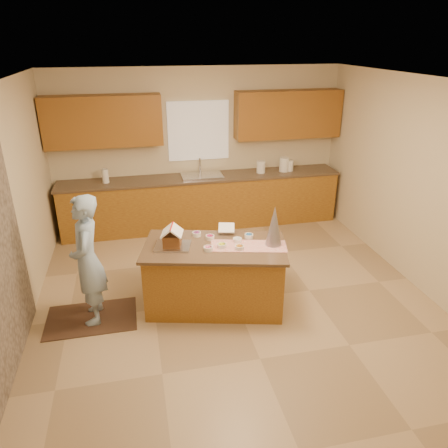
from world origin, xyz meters
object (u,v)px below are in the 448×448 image
(island_base, at_px, (215,277))
(boy, at_px, (88,260))
(gingerbread_house, at_px, (172,238))
(tinsel_tree, at_px, (274,226))

(island_base, xyz_separation_m, boy, (-1.47, 0.02, 0.40))
(island_base, xyz_separation_m, gingerbread_house, (-0.49, 0.08, 0.55))
(tinsel_tree, relative_size, gingerbread_house, 1.63)
(boy, distance_m, gingerbread_house, 0.99)
(boy, bearing_deg, island_base, 88.45)
(island_base, xyz_separation_m, tinsel_tree, (0.70, -0.13, 0.68))
(boy, xyz_separation_m, gingerbread_house, (0.98, 0.06, 0.16))
(island_base, bearing_deg, tinsel_tree, 3.67)
(island_base, height_order, gingerbread_house, gingerbread_house)
(island_base, distance_m, tinsel_tree, 0.98)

